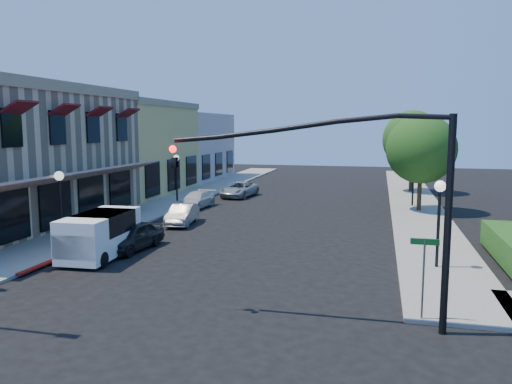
% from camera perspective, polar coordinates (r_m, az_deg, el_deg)
% --- Properties ---
extents(ground, '(120.00, 120.00, 0.00)m').
position_cam_1_polar(ground, '(15.02, -11.86, -14.82)').
color(ground, black).
rests_on(ground, ground).
extents(sidewalk_left, '(3.50, 50.00, 0.12)m').
position_cam_1_polar(sidewalk_left, '(42.57, -6.69, -0.11)').
color(sidewalk_left, gray).
rests_on(sidewalk_left, ground).
extents(sidewalk_right, '(3.50, 50.00, 0.12)m').
position_cam_1_polar(sidewalk_right, '(39.95, 17.52, -0.91)').
color(sidewalk_right, gray).
rests_on(sidewalk_right, ground).
extents(curb_red_strip, '(0.25, 10.00, 0.06)m').
position_cam_1_polar(curb_red_strip, '(24.94, -18.21, -6.01)').
color(curb_red_strip, maroon).
rests_on(curb_red_strip, ground).
extents(yellow_stucco_building, '(10.00, 12.00, 7.60)m').
position_cam_1_polar(yellow_stucco_building, '(44.19, -15.48, 4.82)').
color(yellow_stucco_building, '#DBBE62').
rests_on(yellow_stucco_building, ground).
extents(pink_stucco_building, '(10.00, 12.00, 7.00)m').
position_cam_1_polar(pink_stucco_building, '(54.97, -9.31, 5.15)').
color(pink_stucco_building, '#C99F98').
rests_on(pink_stucco_building, ground).
extents(street_tree_a, '(4.56, 4.56, 6.48)m').
position_cam_1_polar(street_tree_a, '(34.60, 18.37, 4.69)').
color(street_tree_a, '#362215').
rests_on(street_tree_a, ground).
extents(street_tree_b, '(4.94, 4.94, 7.02)m').
position_cam_1_polar(street_tree_b, '(44.56, 17.43, 5.73)').
color(street_tree_b, '#362215').
rests_on(street_tree_b, ground).
extents(signal_mast_arm, '(8.01, 0.39, 6.00)m').
position_cam_1_polar(signal_mast_arm, '(14.05, 12.58, 0.87)').
color(signal_mast_arm, black).
rests_on(signal_mast_arm, ground).
extents(street_name_sign, '(0.80, 0.06, 2.50)m').
position_cam_1_polar(street_name_sign, '(15.25, 18.63, -7.98)').
color(street_name_sign, '#595B5E').
rests_on(street_name_sign, ground).
extents(lamppost_left_near, '(0.44, 0.44, 3.57)m').
position_cam_1_polar(lamppost_left_near, '(25.35, -21.52, 0.34)').
color(lamppost_left_near, black).
rests_on(lamppost_left_near, ground).
extents(lamppost_left_far, '(0.44, 0.44, 3.57)m').
position_cam_1_polar(lamppost_left_far, '(37.58, -9.08, 2.94)').
color(lamppost_left_far, black).
rests_on(lamppost_left_far, ground).
extents(lamppost_right_near, '(0.44, 0.44, 3.57)m').
position_cam_1_polar(lamppost_right_near, '(20.81, 20.24, -1.06)').
color(lamppost_right_near, black).
rests_on(lamppost_right_near, ground).
extents(lamppost_right_far, '(0.44, 0.44, 3.57)m').
position_cam_1_polar(lamppost_right_far, '(36.66, 17.57, 2.57)').
color(lamppost_right_far, black).
rests_on(lamppost_right_far, ground).
extents(white_van, '(2.13, 4.46, 1.93)m').
position_cam_1_polar(white_van, '(22.65, -17.45, -4.43)').
color(white_van, white).
rests_on(white_van, ground).
extents(parked_car_a, '(1.94, 3.91, 1.28)m').
position_cam_1_polar(parked_car_a, '(23.74, -13.99, -4.94)').
color(parked_car_a, black).
rests_on(parked_car_a, ground).
extents(parked_car_b, '(1.67, 3.68, 1.17)m').
position_cam_1_polar(parked_car_b, '(29.31, -8.42, -2.56)').
color(parked_car_b, '#9C9FA1').
rests_on(parked_car_b, ground).
extents(parked_car_c, '(1.93, 3.99, 1.12)m').
position_cam_1_polar(parked_car_c, '(35.12, -6.83, -0.91)').
color(parked_car_c, '#BCBCBA').
rests_on(parked_car_c, ground).
extents(parked_car_d, '(2.57, 4.60, 1.22)m').
position_cam_1_polar(parked_car_d, '(40.32, -1.94, 0.30)').
color(parked_car_d, '#A1A3A6').
rests_on(parked_car_d, ground).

